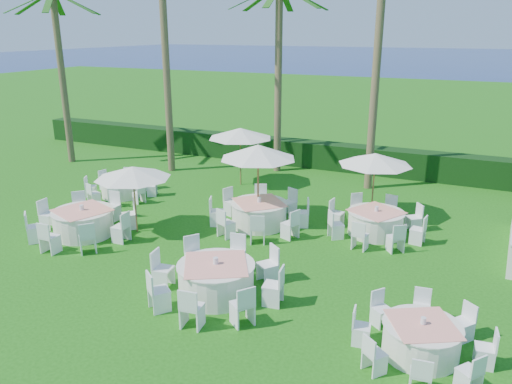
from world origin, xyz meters
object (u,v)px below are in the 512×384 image
Objects in this scene: banquet_table_d at (121,187)px; banquet_table_e at (259,213)px; banquet_table_c at (421,338)px; umbrella_b at (258,152)px; banquet_table_b at (216,279)px; umbrella_d at (375,159)px; umbrella_a at (133,172)px; banquet_table_a at (83,222)px; banquet_table_f at (376,222)px; umbrella_c at (240,133)px.

banquet_table_e is at bearing -5.68° from banquet_table_d.
umbrella_b reaches higher than banquet_table_c.
banquet_table_c is at bearing -4.75° from banquet_table_b.
umbrella_d is (9.55, 1.71, 1.75)m from banquet_table_d.
umbrella_a reaches higher than banquet_table_e.
banquet_table_c is 8.35m from umbrella_b.
banquet_table_a is 1.07× the size of banquet_table_f.
umbrella_a reaches higher than banquet_table_b.
banquet_table_f is 1.16× the size of umbrella_b.
banquet_table_b is at bearing -108.92° from umbrella_d.
banquet_table_b is 6.21m from banquet_table_f.
banquet_table_e is 2.07m from umbrella_b.
banquet_table_e is (6.26, -0.62, 0.07)m from banquet_table_d.
umbrella_c reaches higher than banquet_table_a.
banquet_table_b is 8.90m from banquet_table_d.
banquet_table_a is 3.92m from banquet_table_d.
umbrella_a is at bearing 149.67° from banquet_table_b.
umbrella_d reaches higher than banquet_table_d.
umbrella_d reaches higher than umbrella_a.
umbrella_b is at bearing 120.27° from banquet_table_e.
banquet_table_a is 6.09m from umbrella_b.
banquet_table_f is at bearing 22.61° from umbrella_a.
umbrella_b is at bearing -149.69° from umbrella_d.
banquet_table_b is at bearing -36.51° from banquet_table_d.
banquet_table_c is at bearing -70.40° from banquet_table_f.
umbrella_b is at bearing 35.57° from banquet_table_a.
umbrella_a is 4.10m from umbrella_b.
umbrella_a is at bearing -157.39° from banquet_table_f.
banquet_table_b is at bearing -15.89° from banquet_table_a.
umbrella_d is (5.90, -1.61, -0.11)m from umbrella_c.
banquet_table_d is 9.86m from umbrella_d.
banquet_table_c is at bearing -17.62° from umbrella_a.
umbrella_d is (-2.55, 7.42, 1.75)m from banquet_table_c.
banquet_table_a is at bearing -68.91° from banquet_table_d.
banquet_table_d is 5.28m from umbrella_c.
banquet_table_f is at bearing -26.02° from umbrella_c.
umbrella_d is (-0.43, 1.48, 1.70)m from banquet_table_f.
banquet_table_c is at bearing -41.01° from banquet_table_e.
umbrella_d is at bearing 33.54° from umbrella_a.
banquet_table_d reaches higher than banquet_table_c.
umbrella_b is (-3.91, -0.55, 2.06)m from banquet_table_f.
umbrella_c is (-2.60, 3.94, 1.79)m from banquet_table_e.
umbrella_a is at bearing -97.85° from umbrella_c.
banquet_table_d is at bearing -169.86° from umbrella_d.
banquet_table_d is 1.01× the size of umbrella_b.
umbrella_d is at bearing 71.08° from banquet_table_b.
banquet_table_c is 1.04× the size of umbrella_c.
banquet_table_c is 6.30m from banquet_table_f.
banquet_table_e is 1.03× the size of banquet_table_f.
banquet_table_e is 3.83m from banquet_table_f.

